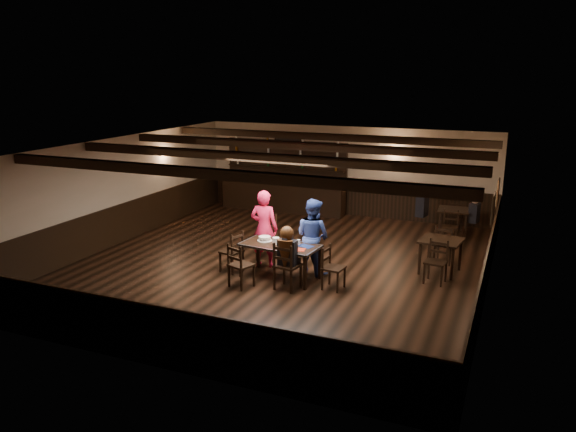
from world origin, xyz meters
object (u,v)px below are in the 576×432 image
at_px(chair_near_left, 238,262).
at_px(chair_near_right, 285,263).
at_px(woman_pink, 264,229).
at_px(man_blue, 313,236).
at_px(dining_table, 280,248).
at_px(cake, 265,239).
at_px(bar_counter, 284,188).

relative_size(chair_near_left, chair_near_right, 0.94).
distance_m(woman_pink, man_blue, 1.16).
bearing_deg(chair_near_right, man_blue, 82.92).
bearing_deg(dining_table, cake, 165.17).
relative_size(dining_table, bar_counter, 0.41).
height_order(dining_table, woman_pink, woman_pink).
bearing_deg(bar_counter, chair_near_right, -66.61).
bearing_deg(man_blue, bar_counter, -39.67).
relative_size(man_blue, bar_counter, 0.40).
bearing_deg(cake, dining_table, -14.83).
bearing_deg(chair_near_left, woman_pink, 93.21).
height_order(cake, bar_counter, bar_counter).
relative_size(dining_table, chair_near_left, 1.86).
distance_m(dining_table, chair_near_right, 0.71).
bearing_deg(man_blue, cake, 48.14).
relative_size(chair_near_right, woman_pink, 0.57).
relative_size(woman_pink, man_blue, 1.06).
xyz_separation_m(chair_near_right, cake, (-0.78, 0.70, 0.21)).
height_order(dining_table, bar_counter, bar_counter).
distance_m(dining_table, woman_pink, 0.89).
distance_m(chair_near_left, woman_pink, 1.46).
relative_size(chair_near_left, bar_counter, 0.22).
distance_m(chair_near_right, bar_counter, 6.72).
bearing_deg(man_blue, woman_pink, 21.16).
xyz_separation_m(dining_table, chair_near_left, (-0.57, -0.84, -0.13)).
xyz_separation_m(man_blue, bar_counter, (-2.81, 4.98, -0.11)).
relative_size(chair_near_right, cake, 3.14).
height_order(chair_near_left, woman_pink, woman_pink).
bearing_deg(chair_near_left, cake, 80.72).
bearing_deg(chair_near_left, man_blue, 52.76).
distance_m(chair_near_right, woman_pink, 1.58).
relative_size(woman_pink, bar_counter, 0.42).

